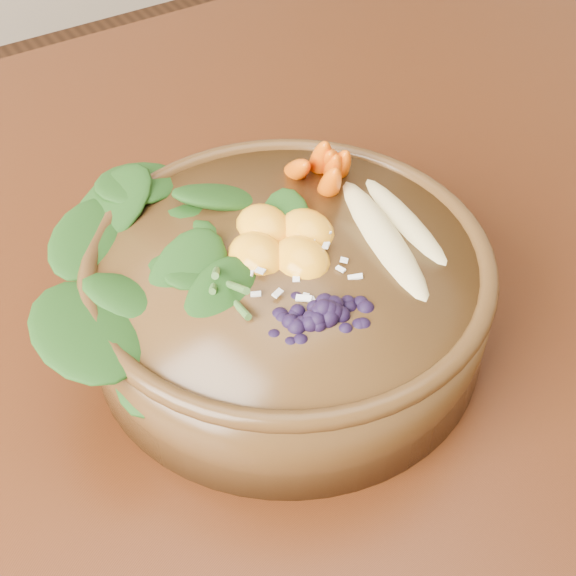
% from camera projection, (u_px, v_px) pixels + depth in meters
% --- Properties ---
extents(dining_table, '(1.60, 0.90, 0.75)m').
position_uv_depth(dining_table, '(339.00, 287.00, 0.79)').
color(dining_table, '#331C0C').
rests_on(dining_table, ground).
extents(stoneware_bowl, '(0.35, 0.35, 0.08)m').
position_uv_depth(stoneware_bowl, '(288.00, 298.00, 0.59)').
color(stoneware_bowl, '#513315').
rests_on(stoneware_bowl, dining_table).
extents(kale_heap, '(0.23, 0.21, 0.04)m').
position_uv_depth(kale_heap, '(200.00, 197.00, 0.58)').
color(kale_heap, '#1E4215').
rests_on(kale_heap, stoneware_bowl).
extents(carrot_cluster, '(0.07, 0.07, 0.08)m').
position_uv_depth(carrot_cluster, '(317.00, 137.00, 0.61)').
color(carrot_cluster, '#EA5C00').
rests_on(carrot_cluster, stoneware_bowl).
extents(banana_halves, '(0.08, 0.16, 0.03)m').
position_uv_depth(banana_halves, '(395.00, 213.00, 0.58)').
color(banana_halves, '#E0CC84').
rests_on(banana_halves, stoneware_bowl).
extents(mandarin_cluster, '(0.10, 0.11, 0.03)m').
position_uv_depth(mandarin_cluster, '(282.00, 224.00, 0.57)').
color(mandarin_cluster, '#FDA019').
rests_on(mandarin_cluster, stoneware_bowl).
extents(blueberry_pile, '(0.15, 0.13, 0.04)m').
position_uv_depth(blueberry_pile, '(325.00, 293.00, 0.51)').
color(blueberry_pile, black).
rests_on(blueberry_pile, stoneware_bowl).
extents(coconut_flakes, '(0.11, 0.09, 0.01)m').
position_uv_depth(coconut_flakes, '(301.00, 272.00, 0.55)').
color(coconut_flakes, white).
rests_on(coconut_flakes, stoneware_bowl).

